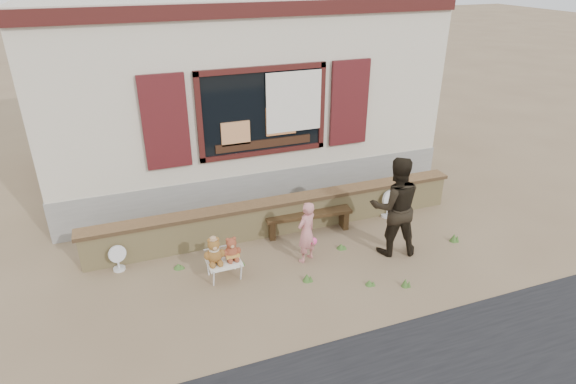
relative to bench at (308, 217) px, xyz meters
name	(u,v)px	position (x,y,z in m)	size (l,w,h in m)	color
ground	(300,259)	(-0.47, -0.80, -0.30)	(80.00, 80.00, 0.00)	brown
shopfront	(230,85)	(-0.47, 3.69, 1.69)	(8.04, 5.13, 4.00)	#B9AB95
brick_wall	(281,215)	(-0.47, 0.20, 0.04)	(7.10, 0.36, 0.67)	tan
bench	(308,217)	(0.00, 0.00, 0.00)	(1.65, 0.48, 0.42)	#312111
folding_chair	(224,262)	(-1.81, -0.87, -0.01)	(0.54, 0.48, 0.32)	white
teddy_bear_left	(214,250)	(-1.95, -0.87, 0.25)	(0.33, 0.29, 0.46)	brown
teddy_bear_right	(231,248)	(-1.67, -0.86, 0.22)	(0.29, 0.25, 0.40)	brown
child	(306,232)	(-0.39, -0.86, 0.24)	(0.40, 0.26, 1.10)	#D78182
adult	(395,206)	(1.11, -1.13, 0.58)	(0.86, 0.67, 1.77)	black
fan_left	(117,258)	(-3.40, -0.06, -0.07)	(0.30, 0.20, 0.47)	silver
fan_right	(388,203)	(1.71, 0.00, -0.01)	(0.37, 0.24, 0.58)	silver
grass_tufts	(338,262)	(0.06, -1.19, -0.25)	(4.98, 1.88, 0.15)	#3D6227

